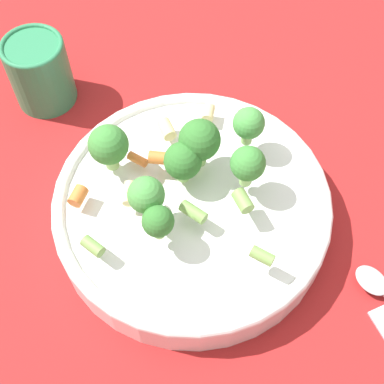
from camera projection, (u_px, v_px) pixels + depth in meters
ground_plane at (192, 219)px, 0.58m from camera, size 3.00×3.00×0.00m
bowl at (192, 207)px, 0.56m from camera, size 0.29×0.29×0.05m
pasta_salad at (179, 161)px, 0.52m from camera, size 0.20×0.21×0.06m
cup at (40, 71)px, 0.64m from camera, size 0.07×0.07×0.09m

